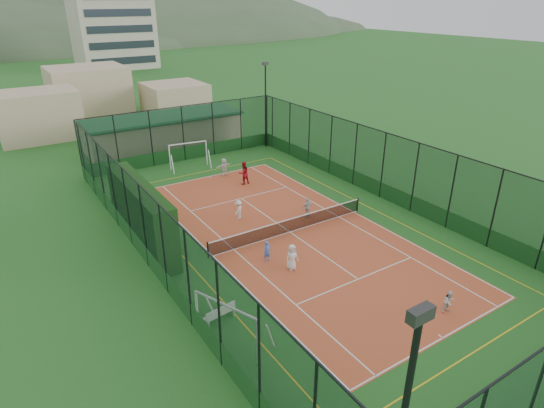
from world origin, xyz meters
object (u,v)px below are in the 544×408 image
Objects in this scene: clubhouse at (164,131)px; child_near_left at (292,257)px; coach at (244,173)px; floodlight_ne at (266,106)px; child_far_back at (224,167)px; futsal_goal_far at (188,155)px; white_bench at (219,313)px; child_near_mid at (267,251)px; child_near_right at (449,302)px; futsal_goal_near at (226,326)px; child_far_left at (239,210)px; child_far_right at (308,207)px.

clubhouse is 25.76m from child_near_left.
clubhouse is 8.13× the size of coach.
floodlight_ne reaches higher than child_far_back.
coach is at bearing -63.16° from futsal_goal_far.
child_far_back is 0.81× the size of coach.
coach is at bearing 91.82° from child_far_back.
child_near_mid reaches higher than white_bench.
clubhouse is 32.84m from child_near_right.
white_bench is at bearing 53.77° from child_far_back.
futsal_goal_near is 23.49m from futsal_goal_far.
child_near_mid is (5.23, 5.02, -0.47)m from futsal_goal_near.
child_near_left is (-1.94, -18.60, -0.33)m from futsal_goal_far.
futsal_goal_near is at bearing -137.89° from child_near_mid.
coach is at bearing -158.69° from child_far_left.
futsal_goal_far is at bearing 86.00° from child_near_left.
futsal_goal_near is at bearing -105.93° from clubhouse.
futsal_goal_near is at bearing 22.65° from child_far_left.
coach is at bearing 99.33° from child_near_right.
coach is (4.72, 11.00, 0.30)m from child_near_mid.
clubhouse reaches higher than coach.
child_far_right reaches higher than child_near_right.
floodlight_ne reaches higher than child_near_mid.
futsal_goal_near is 13.54m from child_far_right.
white_bench is 5.68m from child_near_left.
child_near_mid is at bearing -121.96° from floodlight_ne.
child_far_left is (1.29, 5.66, 0.04)m from child_near_mid.
child_near_mid is (-2.61, -17.11, -0.46)m from futsal_goal_far.
futsal_goal_near is 6.89m from child_near_left.
clubhouse is at bearing -38.10° from futsal_goal_near.
futsal_goal_far reaches higher than child_far_back.
child_far_left is at bearing 75.46° from child_near_mid.
white_bench is 1.14× the size of child_far_right.
floodlight_ne is 27.70m from white_bench.
child_near_right is at bearing -58.08° from child_near_left.
child_far_right is at bearing 88.15° from child_far_back.
clubhouse reaches higher than child_far_left.
floodlight_ne reaches higher than child_far_left.
floodlight_ne reaches higher than child_far_right.
child_near_right is 12.00m from child_far_right.
futsal_goal_far is 3.94m from child_far_back.
futsal_goal_far reaches higher than child_near_mid.
child_near_mid is 9.88m from child_near_right.
child_near_right is (9.51, -5.36, 0.14)m from white_bench.
floodlight_ne is at bearing -107.14° from child_far_right.
child_near_left is 1.08× the size of child_far_right.
floodlight_ne is 10.90m from coach.
floodlight_ne is at bearing -153.19° from child_far_back.
child_far_left is 0.72× the size of coach.
futsal_goal_far is 11.54m from child_far_left.
child_near_left is (-2.42, -25.63, -0.80)m from clubhouse.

